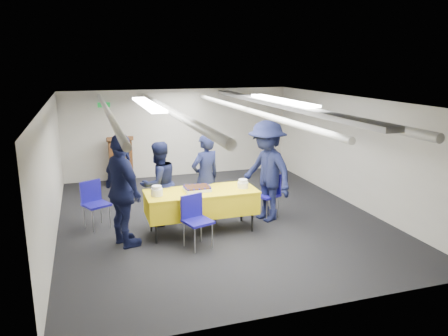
{
  "coord_description": "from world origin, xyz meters",
  "views": [
    {
      "loc": [
        -2.38,
        -7.8,
        3.02
      ],
      "look_at": [
        0.06,
        -0.2,
        1.05
      ],
      "focal_mm": 35.0,
      "sensor_mm": 36.0,
      "label": 1
    }
  ],
  "objects_px": {
    "sheet_cake": "(197,188)",
    "chair_near": "(195,215)",
    "sailor_d": "(267,171)",
    "chair_left": "(94,199)",
    "podium": "(121,160)",
    "chair_right": "(269,190)",
    "sailor_c": "(123,191)",
    "sailor_a": "(206,178)",
    "sailor_b": "(159,184)",
    "serving_table": "(201,202)"
  },
  "relations": [
    {
      "from": "sailor_d",
      "to": "chair_near",
      "type": "bearing_deg",
      "value": -81.77
    },
    {
      "from": "sailor_a",
      "to": "podium",
      "type": "bearing_deg",
      "value": -89.55
    },
    {
      "from": "chair_near",
      "to": "sailor_d",
      "type": "xyz_separation_m",
      "value": [
        1.61,
        0.79,
        0.44
      ]
    },
    {
      "from": "serving_table",
      "to": "sailor_a",
      "type": "height_order",
      "value": "sailor_a"
    },
    {
      "from": "sheet_cake",
      "to": "chair_near",
      "type": "relative_size",
      "value": 0.54
    },
    {
      "from": "serving_table",
      "to": "chair_left",
      "type": "xyz_separation_m",
      "value": [
        -1.83,
        0.84,
        -0.03
      ]
    },
    {
      "from": "chair_left",
      "to": "sailor_c",
      "type": "bearing_deg",
      "value": -66.27
    },
    {
      "from": "podium",
      "to": "sailor_b",
      "type": "bearing_deg",
      "value": -81.57
    },
    {
      "from": "chair_near",
      "to": "chair_right",
      "type": "xyz_separation_m",
      "value": [
        1.75,
        0.95,
        0.0
      ]
    },
    {
      "from": "podium",
      "to": "sailor_b",
      "type": "xyz_separation_m",
      "value": [
        0.45,
        -3.04,
        0.18
      ]
    },
    {
      "from": "sailor_b",
      "to": "sailor_d",
      "type": "xyz_separation_m",
      "value": [
        2.0,
        -0.39,
        0.18
      ]
    },
    {
      "from": "sailor_b",
      "to": "sailor_d",
      "type": "distance_m",
      "value": 2.05
    },
    {
      "from": "sailor_c",
      "to": "sailor_d",
      "type": "xyz_separation_m",
      "value": [
        2.72,
        0.42,
        0.02
      ]
    },
    {
      "from": "sailor_b",
      "to": "chair_near",
      "type": "bearing_deg",
      "value": 82.24
    },
    {
      "from": "podium",
      "to": "sheet_cake",
      "type": "bearing_deg",
      "value": -73.96
    },
    {
      "from": "chair_right",
      "to": "sailor_b",
      "type": "bearing_deg",
      "value": 173.93
    },
    {
      "from": "sailor_a",
      "to": "sailor_c",
      "type": "height_order",
      "value": "sailor_c"
    },
    {
      "from": "chair_near",
      "to": "sailor_d",
      "type": "bearing_deg",
      "value": 26.12
    },
    {
      "from": "sailor_b",
      "to": "chair_left",
      "type": "bearing_deg",
      "value": -37.1
    },
    {
      "from": "chair_near",
      "to": "sailor_b",
      "type": "relative_size",
      "value": 0.55
    },
    {
      "from": "sailor_a",
      "to": "sheet_cake",
      "type": "bearing_deg",
      "value": 36.18
    },
    {
      "from": "podium",
      "to": "sailor_d",
      "type": "bearing_deg",
      "value": -54.4
    },
    {
      "from": "sheet_cake",
      "to": "sailor_d",
      "type": "bearing_deg",
      "value": 7.35
    },
    {
      "from": "sheet_cake",
      "to": "sailor_c",
      "type": "bearing_deg",
      "value": -169.55
    },
    {
      "from": "sailor_a",
      "to": "sailor_d",
      "type": "distance_m",
      "value": 1.17
    },
    {
      "from": "serving_table",
      "to": "sheet_cake",
      "type": "height_order",
      "value": "sheet_cake"
    },
    {
      "from": "sheet_cake",
      "to": "chair_right",
      "type": "relative_size",
      "value": 0.54
    },
    {
      "from": "sheet_cake",
      "to": "chair_near",
      "type": "bearing_deg",
      "value": -107.83
    },
    {
      "from": "podium",
      "to": "chair_left",
      "type": "height_order",
      "value": "podium"
    },
    {
      "from": "podium",
      "to": "sailor_d",
      "type": "xyz_separation_m",
      "value": [
        2.45,
        -3.43,
        0.36
      ]
    },
    {
      "from": "podium",
      "to": "chair_near",
      "type": "distance_m",
      "value": 4.3
    },
    {
      "from": "chair_right",
      "to": "sailor_d",
      "type": "distance_m",
      "value": 0.49
    },
    {
      "from": "serving_table",
      "to": "sailor_b",
      "type": "height_order",
      "value": "sailor_b"
    },
    {
      "from": "serving_table",
      "to": "sailor_c",
      "type": "relative_size",
      "value": 1.04
    },
    {
      "from": "serving_table",
      "to": "sheet_cake",
      "type": "xyz_separation_m",
      "value": [
        -0.07,
        0.04,
        0.25
      ]
    },
    {
      "from": "chair_left",
      "to": "sailor_c",
      "type": "xyz_separation_m",
      "value": [
        0.46,
        -1.04,
        0.42
      ]
    },
    {
      "from": "sailor_b",
      "to": "chair_right",
      "type": "bearing_deg",
      "value": 147.77
    },
    {
      "from": "serving_table",
      "to": "chair_left",
      "type": "height_order",
      "value": "chair_left"
    },
    {
      "from": "sheet_cake",
      "to": "podium",
      "type": "height_order",
      "value": "podium"
    },
    {
      "from": "podium",
      "to": "sailor_a",
      "type": "height_order",
      "value": "sailor_a"
    },
    {
      "from": "sheet_cake",
      "to": "chair_left",
      "type": "distance_m",
      "value": 1.96
    },
    {
      "from": "sheet_cake",
      "to": "podium",
      "type": "bearing_deg",
      "value": 106.04
    },
    {
      "from": "podium",
      "to": "sailor_c",
      "type": "bearing_deg",
      "value": -94.0
    },
    {
      "from": "sheet_cake",
      "to": "sailor_c",
      "type": "relative_size",
      "value": 0.25
    },
    {
      "from": "serving_table",
      "to": "sailor_d",
      "type": "bearing_deg",
      "value": 9.23
    },
    {
      "from": "chair_near",
      "to": "chair_left",
      "type": "relative_size",
      "value": 1.0
    },
    {
      "from": "sheet_cake",
      "to": "chair_left",
      "type": "relative_size",
      "value": 0.54
    },
    {
      "from": "chair_near",
      "to": "chair_left",
      "type": "height_order",
      "value": "same"
    },
    {
      "from": "serving_table",
      "to": "chair_near",
      "type": "relative_size",
      "value": 2.28
    },
    {
      "from": "chair_right",
      "to": "sailor_c",
      "type": "relative_size",
      "value": 0.46
    }
  ]
}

